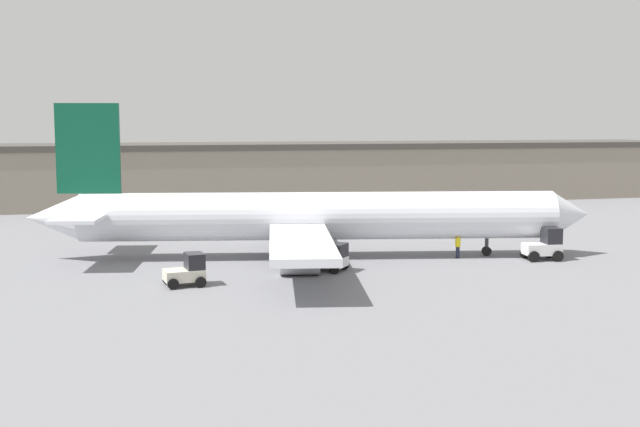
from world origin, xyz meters
TOP-DOWN VIEW (x-y plane):
  - ground_plane at (0.00, 0.00)m, footprint 400.00×400.00m
  - terminal_building at (10.87, 42.18)m, footprint 98.44×14.12m
  - airplane at (-1.03, 0.20)m, footprint 41.90×33.72m
  - ground_crew_worker at (9.87, -2.91)m, footprint 0.40×0.40m
  - baggage_tug at (15.72, -5.25)m, footprint 2.86×2.24m
  - belt_loader_truck at (-0.72, -5.55)m, footprint 3.14×3.07m
  - pushback_tug at (-10.59, -8.07)m, footprint 2.59×2.29m

SIDE VIEW (x-z plane):
  - ground_plane at x=0.00m, z-range 0.00..0.00m
  - belt_loader_truck at x=-0.72m, z-range -0.04..1.88m
  - pushback_tug at x=-10.59m, z-range -0.09..1.94m
  - ground_crew_worker at x=9.87m, z-range 0.06..1.86m
  - baggage_tug at x=15.72m, z-range -0.12..2.29m
  - airplane at x=-1.03m, z-range -2.66..8.81m
  - terminal_building at x=10.87m, z-range 0.01..7.48m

